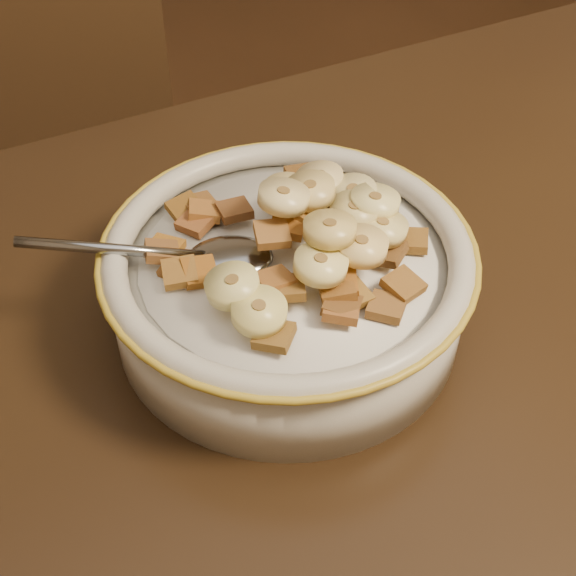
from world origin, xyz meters
TOP-DOWN VIEW (x-y plane):
  - chair at (-0.14, 0.67)m, footprint 0.51×0.51m
  - cereal_bowl at (-0.10, 0.17)m, footprint 0.22×0.22m
  - milk at (-0.10, 0.17)m, footprint 0.18×0.18m
  - spoon at (-0.14, 0.19)m, footprint 0.07×0.06m
  - cereal_square_0 at (-0.09, 0.12)m, footprint 0.02×0.02m
  - cereal_square_1 at (-0.13, 0.15)m, footprint 0.02×0.02m
  - cereal_square_2 at (-0.06, 0.11)m, footprint 0.02×0.02m
  - cereal_square_3 at (-0.09, 0.20)m, footprint 0.02×0.02m
  - cereal_square_4 at (-0.10, 0.18)m, footprint 0.03×0.03m
  - cereal_square_5 at (-0.16, 0.18)m, footprint 0.02×0.02m
  - cereal_square_6 at (-0.17, 0.19)m, footprint 0.03×0.03m
  - cereal_square_7 at (-0.10, 0.11)m, footprint 0.03×0.03m
  - cereal_square_8 at (-0.11, 0.17)m, footprint 0.03×0.03m
  - cereal_square_9 at (-0.17, 0.21)m, footprint 0.03×0.03m
  - cereal_square_10 at (-0.08, 0.10)m, footprint 0.03×0.03m
  - cereal_square_11 at (-0.03, 0.14)m, footprint 0.03×0.03m
  - cereal_square_12 at (-0.06, 0.24)m, footprint 0.02×0.02m
  - cereal_square_13 at (-0.08, 0.21)m, footprint 0.03×0.03m
  - cereal_square_14 at (-0.17, 0.18)m, footprint 0.03×0.03m
  - cereal_square_15 at (-0.09, 0.21)m, footprint 0.02×0.03m
  - cereal_square_16 at (-0.12, 0.22)m, footprint 0.02×0.02m
  - cereal_square_17 at (-0.12, 0.14)m, footprint 0.03×0.03m
  - cereal_square_18 at (-0.13, 0.24)m, footprint 0.02×0.02m
  - cereal_square_19 at (-0.04, 0.21)m, footprint 0.02×0.02m
  - cereal_square_20 at (-0.09, 0.18)m, footprint 0.03×0.03m
  - cereal_square_21 at (-0.13, 0.23)m, footprint 0.03×0.03m
  - cereal_square_22 at (-0.05, 0.14)m, footprint 0.03×0.03m
  - cereal_square_23 at (-0.10, 0.12)m, footprint 0.03×0.03m
  - cereal_square_24 at (-0.05, 0.20)m, footprint 0.03×0.03m
  - cereal_square_25 at (-0.04, 0.17)m, footprint 0.02×0.02m
  - cereal_square_26 at (-0.14, 0.24)m, footprint 0.02×0.02m
  - cereal_square_27 at (-0.10, 0.11)m, footprint 0.03×0.03m
  - cereal_square_28 at (-0.14, 0.11)m, footprint 0.03×0.03m
  - cereal_square_29 at (-0.17, 0.21)m, footprint 0.03×0.03m
  - cereal_square_30 at (-0.09, 0.13)m, footprint 0.03×0.03m
  - cereal_square_31 at (-0.14, 0.23)m, footprint 0.03×0.03m
  - banana_slice_0 at (-0.06, 0.17)m, footprint 0.04×0.04m
  - banana_slice_1 at (-0.06, 0.21)m, footprint 0.04×0.04m
  - banana_slice_2 at (-0.04, 0.17)m, footprint 0.04×0.04m
  - banana_slice_3 at (-0.15, 0.13)m, footprint 0.04×0.04m
  - banana_slice_4 at (-0.07, 0.14)m, footprint 0.04×0.04m
  - banana_slice_5 at (-0.09, 0.15)m, footprint 0.04×0.04m
  - banana_slice_6 at (-0.10, 0.14)m, footprint 0.04×0.04m
  - banana_slice_7 at (-0.05, 0.18)m, footprint 0.04×0.04m
  - banana_slice_8 at (-0.08, 0.19)m, footprint 0.04×0.04m
  - banana_slice_9 at (-0.05, 0.15)m, footprint 0.04×0.04m
  - banana_slice_10 at (-0.09, 0.19)m, footprint 0.04×0.04m
  - banana_slice_11 at (-0.10, 0.19)m, footprint 0.04×0.04m
  - banana_slice_12 at (-0.15, 0.15)m, footprint 0.04×0.04m

SIDE VIEW (x-z plane):
  - chair at x=-0.14m, z-range 0.00..0.94m
  - cereal_bowl at x=-0.10m, z-range 0.75..0.80m
  - milk at x=-0.10m, z-range 0.80..0.80m
  - spoon at x=-0.14m, z-range 0.80..0.81m
  - cereal_square_19 at x=-0.04m, z-range 0.80..0.81m
  - cereal_square_29 at x=-0.17m, z-range 0.80..0.81m
  - cereal_square_6 at x=-0.17m, z-range 0.80..0.81m
  - cereal_square_24 at x=-0.05m, z-range 0.80..0.81m
  - cereal_square_10 at x=-0.08m, z-range 0.81..0.81m
  - cereal_square_18 at x=-0.13m, z-range 0.80..0.81m
  - cereal_square_11 at x=-0.03m, z-range 0.81..0.81m
  - cereal_square_31 at x=-0.14m, z-range 0.80..0.81m
  - cereal_square_26 at x=-0.14m, z-range 0.80..0.82m
  - cereal_square_12 at x=-0.06m, z-range 0.81..0.81m
  - cereal_square_5 at x=-0.16m, z-range 0.80..0.82m
  - cereal_square_9 at x=-0.17m, z-range 0.80..0.82m
  - cereal_square_21 at x=-0.13m, z-range 0.81..0.82m
  - cereal_square_28 at x=-0.14m, z-range 0.81..0.82m
  - cereal_square_2 at x=-0.06m, z-range 0.81..0.82m
  - cereal_square_14 at x=-0.17m, z-range 0.81..0.82m
  - cereal_square_0 at x=-0.09m, z-range 0.81..0.82m
  - cereal_square_25 at x=-0.04m, z-range 0.81..0.82m
  - cereal_square_22 at x=-0.05m, z-range 0.81..0.82m
  - cereal_square_27 at x=-0.10m, z-range 0.81..0.82m
  - cereal_square_7 at x=-0.10m, z-range 0.81..0.82m
  - cereal_square_16 at x=-0.12m, z-range 0.81..0.82m
  - cereal_square_15 at x=-0.09m, z-range 0.81..0.82m
  - cereal_square_30 at x=-0.09m, z-range 0.81..0.82m
  - cereal_square_23 at x=-0.10m, z-range 0.81..0.82m
  - cereal_square_13 at x=-0.08m, z-range 0.81..0.82m
  - cereal_square_17 at x=-0.12m, z-range 0.81..0.82m
  - cereal_square_1 at x=-0.13m, z-range 0.81..0.82m
  - cereal_square_3 at x=-0.09m, z-range 0.81..0.82m
  - banana_slice_3 at x=-0.15m, z-range 0.81..0.83m
  - banana_slice_9 at x=-0.05m, z-range 0.81..0.83m
  - banana_slice_12 at x=-0.15m, z-range 0.82..0.83m
  - cereal_square_20 at x=-0.09m, z-range 0.82..0.83m
  - cereal_square_4 at x=-0.10m, z-range 0.82..0.83m
  - banana_slice_0 at x=-0.06m, z-range 0.82..0.83m
  - banana_slice_1 at x=-0.06m, z-range 0.82..0.83m
  - banana_slice_7 at x=-0.05m, z-range 0.82..0.83m
  - banana_slice_2 at x=-0.04m, z-range 0.82..0.83m
  - cereal_square_8 at x=-0.11m, z-range 0.82..0.83m
  - banana_slice_6 at x=-0.10m, z-range 0.82..0.84m
  - banana_slice_4 at x=-0.07m, z-range 0.82..0.83m
  - banana_slice_10 at x=-0.09m, z-range 0.83..0.84m
  - banana_slice_8 at x=-0.08m, z-range 0.83..0.84m
  - banana_slice_5 at x=-0.09m, z-range 0.83..0.84m
  - banana_slice_11 at x=-0.10m, z-range 0.83..0.85m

